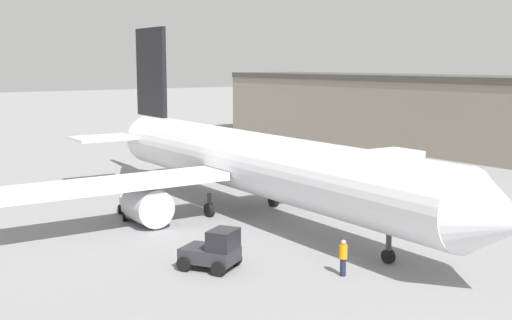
% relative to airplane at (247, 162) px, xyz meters
% --- Properties ---
extents(ground_plane, '(400.00, 400.00, 0.00)m').
position_rel_airplane_xyz_m(ground_plane, '(1.04, -0.04, -3.53)').
color(ground_plane, gray).
extents(terminal_building, '(83.48, 11.87, 8.65)m').
position_rel_airplane_xyz_m(terminal_building, '(-5.35, 36.37, 0.80)').
color(terminal_building, gray).
rests_on(terminal_building, ground_plane).
extents(airplane, '(40.99, 32.45, 12.93)m').
position_rel_airplane_xyz_m(airplane, '(0.00, 0.00, 0.00)').
color(airplane, white).
rests_on(airplane, ground_plane).
extents(ground_crew_worker, '(0.39, 0.39, 1.77)m').
position_rel_airplane_xyz_m(ground_crew_worker, '(13.12, -3.71, -2.59)').
color(ground_crew_worker, '#1E2338').
rests_on(ground_crew_worker, ground_plane).
extents(baggage_tug, '(3.28, 3.08, 2.04)m').
position_rel_airplane_xyz_m(baggage_tug, '(8.67, -8.12, -2.59)').
color(baggage_tug, '#2D2D33').
rests_on(baggage_tug, ground_plane).
extents(belt_loader_truck, '(3.34, 2.54, 2.37)m').
position_rel_airplane_xyz_m(belt_loader_truck, '(-3.43, -6.57, -2.45)').
color(belt_loader_truck, beige).
rests_on(belt_loader_truck, ground_plane).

